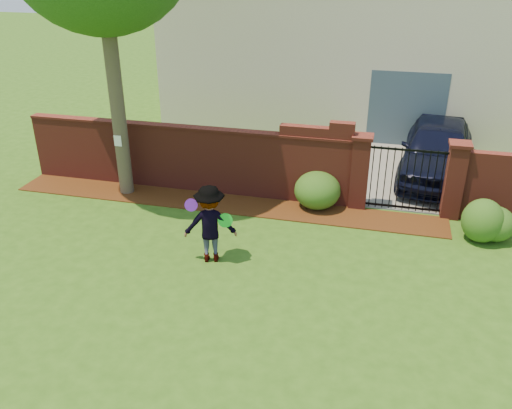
% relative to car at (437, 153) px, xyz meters
% --- Properties ---
extents(ground, '(80.00, 80.00, 0.01)m').
position_rel_car_xyz_m(ground, '(-4.34, -6.23, -0.81)').
color(ground, '#2F5816').
rests_on(ground, ground).
extents(mulch_bed, '(11.10, 1.08, 0.03)m').
position_rel_car_xyz_m(mulch_bed, '(-5.29, -2.90, -0.79)').
color(mulch_bed, '#3C1D0A').
rests_on(mulch_bed, ground).
extents(brick_wall, '(8.70, 0.31, 2.16)m').
position_rel_car_xyz_m(brick_wall, '(-6.35, -2.23, 0.12)').
color(brick_wall, maroon).
rests_on(brick_wall, ground).
extents(pillar_left, '(0.50, 0.50, 1.88)m').
position_rel_car_xyz_m(pillar_left, '(-1.94, -2.23, 0.15)').
color(pillar_left, maroon).
rests_on(pillar_left, ground).
extents(pillar_right, '(0.50, 0.50, 1.88)m').
position_rel_car_xyz_m(pillar_right, '(0.26, -2.23, 0.15)').
color(pillar_right, maroon).
rests_on(pillar_right, ground).
extents(iron_gate, '(1.78, 0.03, 1.60)m').
position_rel_car_xyz_m(iron_gate, '(-0.84, -2.23, 0.05)').
color(iron_gate, black).
rests_on(iron_gate, ground).
extents(driveway, '(3.20, 8.00, 0.01)m').
position_rel_car_xyz_m(driveway, '(-0.84, 1.77, -0.80)').
color(driveway, gray).
rests_on(driveway, ground).
extents(house, '(12.40, 6.40, 6.30)m').
position_rel_car_xyz_m(house, '(-3.34, 5.76, 2.36)').
color(house, beige).
rests_on(house, ground).
extents(car, '(2.38, 4.89, 1.61)m').
position_rel_car_xyz_m(car, '(0.00, 0.00, 0.00)').
color(car, black).
rests_on(car, ground).
extents(paper_notice, '(0.20, 0.01, 0.28)m').
position_rel_car_xyz_m(paper_notice, '(-7.94, -3.02, 0.70)').
color(paper_notice, white).
rests_on(paper_notice, tree).
extents(shrub_left, '(1.14, 1.14, 0.94)m').
position_rel_car_xyz_m(shrub_left, '(-2.92, -2.52, -0.34)').
color(shrub_left, '#1F5018').
rests_on(shrub_left, ground).
extents(shrub_middle, '(0.90, 0.90, 0.99)m').
position_rel_car_xyz_m(shrub_middle, '(0.83, -3.31, -0.31)').
color(shrub_middle, '#1F5018').
rests_on(shrub_middle, ground).
extents(shrub_right, '(0.88, 0.88, 0.78)m').
position_rel_car_xyz_m(shrub_right, '(1.10, -3.18, -0.41)').
color(shrub_right, '#1F5018').
rests_on(shrub_right, ground).
extents(man, '(1.21, 0.89, 1.67)m').
position_rel_car_xyz_m(man, '(-4.70, -5.54, 0.03)').
color(man, gray).
rests_on(man, ground).
extents(frisbee_purple, '(0.27, 0.15, 0.26)m').
position_rel_car_xyz_m(frisbee_purple, '(-5.01, -5.70, 0.52)').
color(frisbee_purple, '#661DB6').
rests_on(frisbee_purple, man).
extents(frisbee_green, '(0.30, 0.16, 0.30)m').
position_rel_car_xyz_m(frisbee_green, '(-4.36, -5.55, 0.18)').
color(frisbee_green, green).
rests_on(frisbee_green, man).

